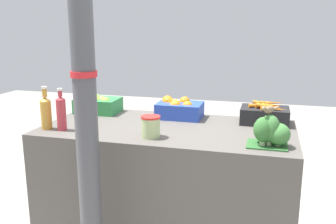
# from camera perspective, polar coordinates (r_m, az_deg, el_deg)

# --- Properties ---
(market_table) EXTENTS (1.63, 0.82, 0.83)m
(market_table) POSITION_cam_1_polar(r_m,az_deg,el_deg) (2.61, 0.00, -11.12)
(market_table) COLOR #56514C
(market_table) RESTS_ON ground_plane
(support_pole) EXTENTS (0.13, 0.13, 2.28)m
(support_pole) POSITION_cam_1_polar(r_m,az_deg,el_deg) (1.92, -12.54, 2.37)
(support_pole) COLOR #4C4C51
(support_pole) RESTS_ON ground_plane
(apple_crate) EXTENTS (0.32, 0.23, 0.14)m
(apple_crate) POSITION_cam_1_polar(r_m,az_deg,el_deg) (2.90, -10.75, 1.23)
(apple_crate) COLOR #2D8442
(apple_crate) RESTS_ON market_table
(orange_crate) EXTENTS (0.32, 0.23, 0.15)m
(orange_crate) POSITION_cam_1_polar(r_m,az_deg,el_deg) (2.70, 1.58, 0.58)
(orange_crate) COLOR #2847B7
(orange_crate) RESTS_ON market_table
(carrot_crate) EXTENTS (0.32, 0.24, 0.15)m
(carrot_crate) POSITION_cam_1_polar(r_m,az_deg,el_deg) (2.62, 14.57, -0.34)
(carrot_crate) COLOR black
(carrot_crate) RESTS_ON market_table
(broccoli_pile) EXTENTS (0.23, 0.18, 0.18)m
(broccoli_pile) POSITION_cam_1_polar(r_m,az_deg,el_deg) (2.14, 15.05, -2.77)
(broccoli_pile) COLOR #2D602D
(broccoli_pile) RESTS_ON market_table
(juice_bottle_amber) EXTENTS (0.07, 0.07, 0.28)m
(juice_bottle_amber) POSITION_cam_1_polar(r_m,az_deg,el_deg) (2.51, -18.11, 0.06)
(juice_bottle_amber) COLOR gold
(juice_bottle_amber) RESTS_ON market_table
(juice_bottle_ruby) EXTENTS (0.06, 0.06, 0.27)m
(juice_bottle_ruby) POSITION_cam_1_polar(r_m,az_deg,el_deg) (2.46, -15.96, -0.05)
(juice_bottle_ruby) COLOR #B2333D
(juice_bottle_ruby) RESTS_ON market_table
(pickle_jar) EXTENTS (0.12, 0.12, 0.13)m
(pickle_jar) POSITION_cam_1_polar(r_m,az_deg,el_deg) (2.23, -2.65, -2.23)
(pickle_jar) COLOR #B2C684
(pickle_jar) RESTS_ON market_table
(sparrow_bird) EXTENTS (0.10, 0.11, 0.05)m
(sparrow_bird) POSITION_cam_1_polar(r_m,az_deg,el_deg) (2.10, 15.09, 0.38)
(sparrow_bird) COLOR #4C3D2D
(sparrow_bird) RESTS_ON broccoli_pile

